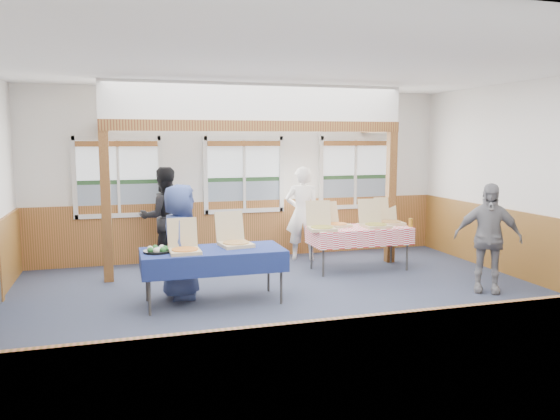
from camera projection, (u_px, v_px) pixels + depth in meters
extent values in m
plane|color=#293043|center=(302.00, 310.00, 7.30)|extent=(8.00, 8.00, 0.00)
plane|color=white|center=(303.00, 65.00, 6.88)|extent=(8.00, 8.00, 0.00)
plane|color=silver|center=(244.00, 175.00, 10.42)|extent=(8.00, 0.00, 8.00)
plane|color=silver|center=(466.00, 237.00, 3.76)|extent=(8.00, 0.00, 8.00)
plane|color=silver|center=(554.00, 184.00, 8.21)|extent=(0.00, 8.00, 8.00)
cube|color=brown|center=(244.00, 229.00, 10.53)|extent=(7.98, 0.05, 1.10)
cube|color=brown|center=(458.00, 380.00, 3.92)|extent=(7.98, 0.05, 1.10)
cube|color=brown|center=(548.00, 252.00, 8.34)|extent=(0.05, 6.98, 1.10)
cube|color=silver|center=(120.00, 215.00, 9.80)|extent=(1.52, 0.05, 0.08)
cube|color=silver|center=(117.00, 138.00, 9.63)|extent=(1.52, 0.05, 0.08)
cube|color=silver|center=(74.00, 178.00, 9.51)|extent=(0.08, 0.05, 1.46)
cube|color=silver|center=(161.00, 176.00, 9.92)|extent=(0.08, 0.05, 1.46)
cube|color=silver|center=(118.00, 177.00, 9.72)|extent=(0.05, 0.05, 1.30)
cube|color=slate|center=(119.00, 199.00, 9.80)|extent=(1.40, 0.02, 0.52)
cube|color=#1D3B1E|center=(118.00, 182.00, 9.77)|extent=(1.40, 0.02, 0.08)
cube|color=silver|center=(118.00, 160.00, 9.72)|extent=(1.40, 0.02, 0.70)
cube|color=brown|center=(117.00, 144.00, 9.62)|extent=(1.40, 0.07, 0.10)
cube|color=silver|center=(245.00, 211.00, 10.45)|extent=(1.52, 0.05, 0.08)
cube|color=silver|center=(244.00, 138.00, 10.27)|extent=(1.52, 0.05, 0.08)
cube|color=silver|center=(205.00, 175.00, 10.15)|extent=(0.08, 0.05, 1.46)
cube|color=silver|center=(282.00, 174.00, 10.57)|extent=(0.08, 0.05, 1.46)
cube|color=silver|center=(244.00, 175.00, 10.36)|extent=(0.05, 0.05, 1.30)
cube|color=slate|center=(244.00, 195.00, 10.45)|extent=(1.40, 0.02, 0.52)
cube|color=#1D3B1E|center=(244.00, 179.00, 10.41)|extent=(1.40, 0.02, 0.08)
cube|color=silver|center=(244.00, 159.00, 10.36)|extent=(1.40, 0.02, 0.70)
cube|color=brown|center=(244.00, 144.00, 10.27)|extent=(1.40, 0.07, 0.10)
cube|color=silver|center=(355.00, 207.00, 11.10)|extent=(1.52, 0.05, 0.08)
cube|color=silver|center=(356.00, 138.00, 10.92)|extent=(1.52, 0.05, 0.08)
cube|color=silver|center=(321.00, 173.00, 10.80)|extent=(0.08, 0.05, 1.46)
cube|color=silver|center=(388.00, 172.00, 11.22)|extent=(0.08, 0.05, 1.46)
cube|color=silver|center=(355.00, 173.00, 11.01)|extent=(0.05, 0.05, 1.30)
cube|color=slate|center=(354.00, 192.00, 11.10)|extent=(1.40, 0.02, 0.52)
cube|color=#1D3B1E|center=(355.00, 177.00, 11.06)|extent=(1.40, 0.02, 0.08)
cube|color=silver|center=(355.00, 158.00, 11.01)|extent=(1.40, 0.02, 0.70)
cube|color=brown|center=(356.00, 143.00, 10.91)|extent=(1.40, 0.07, 0.10)
cube|color=#532412|center=(106.00, 207.00, 8.63)|extent=(0.15, 0.15, 2.40)
cube|color=#532412|center=(391.00, 198.00, 10.03)|extent=(0.15, 0.15, 2.40)
cube|color=#532412|center=(259.00, 126.00, 9.16)|extent=(5.15, 0.18, 0.18)
cylinder|color=#333333|center=(149.00, 288.00, 7.02)|extent=(0.04, 0.04, 0.73)
cylinder|color=#333333|center=(147.00, 276.00, 7.66)|extent=(0.04, 0.04, 0.73)
cylinder|color=#333333|center=(281.00, 278.00, 7.52)|extent=(0.04, 0.04, 0.73)
cylinder|color=#333333|center=(268.00, 267.00, 8.16)|extent=(0.04, 0.04, 0.73)
cube|color=#333333|center=(213.00, 251.00, 7.54)|extent=(2.05, 1.48, 0.03)
cube|color=navy|center=(213.00, 250.00, 7.54)|extent=(2.13, 1.56, 0.01)
cube|color=navy|center=(218.00, 267.00, 7.16)|extent=(1.80, 0.78, 0.28)
cube|color=navy|center=(208.00, 254.00, 7.96)|extent=(1.80, 0.78, 0.28)
cylinder|color=#333333|center=(323.00, 255.00, 9.02)|extent=(0.04, 0.04, 0.73)
cylinder|color=#333333|center=(312.00, 248.00, 9.57)|extent=(0.04, 0.04, 0.73)
cylinder|color=#333333|center=(407.00, 250.00, 9.46)|extent=(0.04, 0.04, 0.73)
cylinder|color=#333333|center=(391.00, 244.00, 10.01)|extent=(0.04, 0.04, 0.73)
cube|color=#333333|center=(359.00, 228.00, 9.47)|extent=(1.81, 1.22, 0.03)
cube|color=red|center=(360.00, 227.00, 9.46)|extent=(1.89, 1.29, 0.01)
cube|color=red|center=(369.00, 239.00, 9.12)|extent=(1.64, 0.59, 0.28)
cube|color=red|center=(351.00, 232.00, 9.84)|extent=(1.64, 0.59, 0.28)
cube|color=#CEBC89|center=(185.00, 251.00, 7.28)|extent=(0.41, 0.41, 0.05)
cylinder|color=gold|center=(185.00, 249.00, 7.28)|extent=(0.36, 0.36, 0.01)
cube|color=#CEBC89|center=(182.00, 232.00, 7.48)|extent=(0.40, 0.10, 0.40)
cube|color=#CEBC89|center=(236.00, 245.00, 7.75)|extent=(0.49, 0.49, 0.05)
cylinder|color=tan|center=(236.00, 242.00, 7.75)|extent=(0.43, 0.43, 0.01)
cube|color=#CEBC89|center=(229.00, 226.00, 7.95)|extent=(0.44, 0.17, 0.42)
cube|color=#CEBC89|center=(322.00, 229.00, 9.12)|extent=(0.47, 0.47, 0.05)
cylinder|color=gold|center=(322.00, 227.00, 9.11)|extent=(0.41, 0.41, 0.01)
cube|color=#CEBC89|center=(318.00, 213.00, 9.34)|extent=(0.44, 0.15, 0.42)
cube|color=#CEBC89|center=(337.00, 225.00, 9.51)|extent=(0.48, 0.48, 0.04)
cylinder|color=gold|center=(338.00, 224.00, 9.50)|extent=(0.42, 0.42, 0.01)
cube|color=#CEBC89|center=(329.00, 212.00, 9.67)|extent=(0.39, 0.20, 0.37)
cube|color=#CEBC89|center=(376.00, 226.00, 9.42)|extent=(0.43, 0.43, 0.05)
cylinder|color=gold|center=(376.00, 224.00, 9.41)|extent=(0.37, 0.37, 0.01)
cube|color=#CEBC89|center=(369.00, 211.00, 9.63)|extent=(0.43, 0.10, 0.42)
cube|color=#CEBC89|center=(391.00, 223.00, 9.74)|extent=(0.45, 0.45, 0.05)
cylinder|color=tan|center=(391.00, 221.00, 9.73)|extent=(0.40, 0.40, 0.01)
cube|color=#CEBC89|center=(385.00, 209.00, 9.96)|extent=(0.43, 0.13, 0.41)
cylinder|color=black|center=(157.00, 251.00, 7.33)|extent=(0.38, 0.38, 0.03)
cylinder|color=white|center=(157.00, 250.00, 7.32)|extent=(0.08, 0.08, 0.04)
sphere|color=#266329|center=(165.00, 249.00, 7.35)|extent=(0.08, 0.08, 0.08)
sphere|color=beige|center=(162.00, 248.00, 7.42)|extent=(0.08, 0.08, 0.08)
sphere|color=#266329|center=(155.00, 248.00, 7.41)|extent=(0.08, 0.08, 0.08)
sphere|color=beige|center=(150.00, 249.00, 7.34)|extent=(0.08, 0.08, 0.08)
sphere|color=#266329|center=(151.00, 250.00, 7.25)|extent=(0.08, 0.08, 0.08)
sphere|color=beige|center=(156.00, 251.00, 7.22)|extent=(0.08, 0.08, 0.08)
sphere|color=#266329|center=(163.00, 250.00, 7.27)|extent=(0.08, 0.08, 0.08)
cylinder|color=#A7711B|center=(411.00, 223.00, 9.45)|extent=(0.07, 0.07, 0.15)
imported|color=white|center=(302.00, 213.00, 10.27)|extent=(0.74, 0.60, 1.77)
imported|color=black|center=(164.00, 217.00, 9.69)|extent=(0.97, 0.81, 1.79)
imported|color=#334480|center=(180.00, 241.00, 7.79)|extent=(0.63, 0.87, 1.64)
imported|color=gray|center=(488.00, 238.00, 8.09)|extent=(1.02, 0.86, 1.63)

